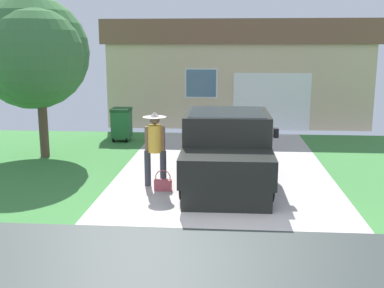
{
  "coord_description": "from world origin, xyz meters",
  "views": [
    {
      "loc": [
        0.1,
        -7.7,
        3.13
      ],
      "look_at": [
        -0.7,
        2.48,
        0.98
      ],
      "focal_mm": 44.09,
      "sensor_mm": 36.0,
      "label": 1
    }
  ],
  "objects_px": {
    "wheeled_trash_bin": "(122,123)",
    "handbag": "(163,184)",
    "person_with_hat": "(155,143)",
    "front_yard_tree": "(33,54)",
    "pickup_truck": "(226,150)",
    "house_with_garage": "(237,71)"
  },
  "relations": [
    {
      "from": "handbag",
      "to": "person_with_hat",
      "type": "bearing_deg",
      "value": 121.92
    },
    {
      "from": "front_yard_tree",
      "to": "wheeled_trash_bin",
      "type": "height_order",
      "value": "front_yard_tree"
    },
    {
      "from": "pickup_truck",
      "to": "front_yard_tree",
      "type": "distance_m",
      "value": 6.07
    },
    {
      "from": "front_yard_tree",
      "to": "wheeled_trash_bin",
      "type": "bearing_deg",
      "value": 52.56
    },
    {
      "from": "pickup_truck",
      "to": "house_with_garage",
      "type": "xyz_separation_m",
      "value": [
        0.37,
        9.45,
        1.32
      ]
    },
    {
      "from": "pickup_truck",
      "to": "person_with_hat",
      "type": "distance_m",
      "value": 1.72
    },
    {
      "from": "front_yard_tree",
      "to": "wheeled_trash_bin",
      "type": "xyz_separation_m",
      "value": [
        1.84,
        2.4,
        -2.3
      ]
    },
    {
      "from": "front_yard_tree",
      "to": "pickup_truck",
      "type": "bearing_deg",
      "value": -20.27
    },
    {
      "from": "wheeled_trash_bin",
      "to": "front_yard_tree",
      "type": "bearing_deg",
      "value": -127.44
    },
    {
      "from": "person_with_hat",
      "to": "wheeled_trash_bin",
      "type": "height_order",
      "value": "person_with_hat"
    },
    {
      "from": "person_with_hat",
      "to": "house_with_garage",
      "type": "distance_m",
      "value": 10.3
    },
    {
      "from": "front_yard_tree",
      "to": "house_with_garage",
      "type": "bearing_deg",
      "value": 52.72
    },
    {
      "from": "front_yard_tree",
      "to": "wheeled_trash_bin",
      "type": "relative_size",
      "value": 4.11
    },
    {
      "from": "pickup_truck",
      "to": "front_yard_tree",
      "type": "height_order",
      "value": "front_yard_tree"
    },
    {
      "from": "house_with_garage",
      "to": "front_yard_tree",
      "type": "bearing_deg",
      "value": -127.28
    },
    {
      "from": "house_with_garage",
      "to": "handbag",
      "type": "bearing_deg",
      "value": -99.52
    },
    {
      "from": "house_with_garage",
      "to": "wheeled_trash_bin",
      "type": "bearing_deg",
      "value": -127.2
    },
    {
      "from": "wheeled_trash_bin",
      "to": "handbag",
      "type": "bearing_deg",
      "value": -68.29
    },
    {
      "from": "person_with_hat",
      "to": "handbag",
      "type": "bearing_deg",
      "value": -59.34
    },
    {
      "from": "person_with_hat",
      "to": "pickup_truck",
      "type": "bearing_deg",
      "value": 19.45
    },
    {
      "from": "person_with_hat",
      "to": "house_with_garage",
      "type": "height_order",
      "value": "house_with_garage"
    },
    {
      "from": "pickup_truck",
      "to": "person_with_hat",
      "type": "height_order",
      "value": "person_with_hat"
    }
  ]
}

